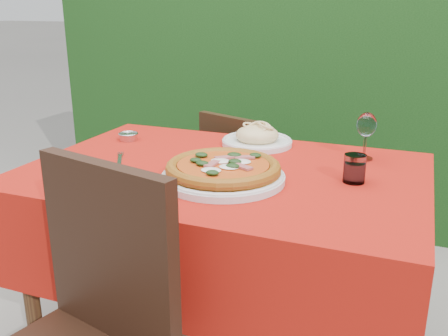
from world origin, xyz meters
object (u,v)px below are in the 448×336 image
at_px(chair_near, 82,332).
at_px(pizza_plate, 223,171).
at_px(fork, 120,160).
at_px(chair_far, 244,186).
at_px(pasta_plate, 257,138).
at_px(steel_ramekin, 128,137).
at_px(water_glass, 354,170).
at_px(wine_glass, 366,127).

height_order(chair_near, pizza_plate, chair_near).
xyz_separation_m(pizza_plate, fork, (-0.40, 0.05, -0.03)).
relative_size(chair_far, pasta_plate, 3.01).
distance_m(chair_near, steel_ramekin, 0.92).
height_order(fork, steel_ramekin, steel_ramekin).
relative_size(chair_far, steel_ramekin, 11.33).
height_order(pizza_plate, pasta_plate, pasta_plate).
height_order(chair_far, pasta_plate, pasta_plate).
bearing_deg(fork, pasta_plate, 14.41).
height_order(water_glass, fork, water_glass).
relative_size(chair_far, fork, 4.43).
xyz_separation_m(chair_near, wine_glass, (0.52, 0.89, 0.34)).
xyz_separation_m(chair_far, wine_glass, (0.55, -0.35, 0.41)).
bearing_deg(chair_far, chair_near, 112.10).
bearing_deg(water_glass, fork, -174.03).
distance_m(fork, steel_ramekin, 0.27).
height_order(pizza_plate, steel_ramekin, pizza_plate).
distance_m(chair_near, chair_far, 1.24).
xyz_separation_m(chair_near, fork, (-0.24, 0.57, 0.23)).
bearing_deg(chair_near, wine_glass, 73.60).
relative_size(pasta_plate, fork, 1.47).
relative_size(water_glass, wine_glass, 0.52).
bearing_deg(chair_near, pizza_plate, 87.05).
xyz_separation_m(chair_far, pasta_plate, (0.16, -0.31, 0.32)).
bearing_deg(chair_far, fork, 93.17).
xyz_separation_m(pizza_plate, steel_ramekin, (-0.52, 0.30, -0.02)).
relative_size(fork, steel_ramekin, 2.56).
relative_size(pasta_plate, water_glass, 3.10).
distance_m(water_glass, steel_ramekin, 0.90).
bearing_deg(fork, water_glass, -24.67).
bearing_deg(chair_near, chair_far, 105.29).
height_order(pizza_plate, wine_glass, wine_glass).
bearing_deg(pasta_plate, chair_near, -97.51).
bearing_deg(pizza_plate, pasta_plate, 94.16).
height_order(pasta_plate, water_glass, water_glass).
xyz_separation_m(water_glass, wine_glass, (0.00, 0.25, 0.08)).
height_order(chair_near, wine_glass, chair_near).
bearing_deg(chair_far, water_glass, 153.48).
bearing_deg(fork, pizza_plate, -38.33).
bearing_deg(chair_near, fork, 127.08).
bearing_deg(chair_far, pizza_plate, 124.98).
bearing_deg(steel_ramekin, chair_near, -65.97).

